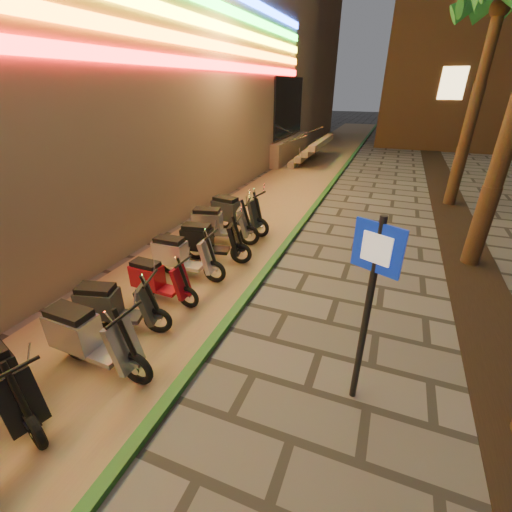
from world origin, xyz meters
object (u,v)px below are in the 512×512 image
at_px(pedestrian_sign, 370,291).
at_px(scooter_6, 113,306).
at_px(scooter_7, 157,280).
at_px(scooter_5, 88,338).
at_px(scooter_11, 234,213).
at_px(scooter_10, 218,224).
at_px(scooter_4, 2,379).
at_px(scooter_8, 181,256).
at_px(scooter_9, 208,241).

xyz_separation_m(pedestrian_sign, scooter_6, (-4.12, -0.06, -1.24)).
bearing_deg(pedestrian_sign, scooter_7, -170.35).
height_order(scooter_5, scooter_11, scooter_11).
height_order(scooter_10, scooter_11, scooter_11).
relative_size(scooter_5, scooter_6, 1.11).
bearing_deg(scooter_4, scooter_8, 105.15).
distance_m(scooter_5, scooter_6, 0.90).
height_order(scooter_5, scooter_10, scooter_10).
xyz_separation_m(scooter_10, scooter_11, (0.04, 0.97, 0.01)).
xyz_separation_m(scooter_6, scooter_8, (0.05, 2.07, 0.02)).
relative_size(pedestrian_sign, scooter_8, 1.57).
distance_m(scooter_7, scooter_11, 3.89).
height_order(scooter_7, scooter_8, scooter_8).
xyz_separation_m(pedestrian_sign, scooter_10, (-4.15, 3.95, -1.18)).
height_order(scooter_5, scooter_6, scooter_5).
relative_size(pedestrian_sign, scooter_7, 1.79).
distance_m(scooter_8, scooter_9, 0.93).
bearing_deg(scooter_4, scooter_11, 106.59).
bearing_deg(scooter_5, scooter_4, -110.83).
bearing_deg(scooter_7, scooter_10, 94.58).
distance_m(scooter_5, scooter_8, 2.92).
bearing_deg(scooter_11, scooter_5, -78.81).
bearing_deg(scooter_5, pedestrian_sign, 15.11).
bearing_deg(scooter_4, scooter_6, 103.95).
bearing_deg(pedestrian_sign, scooter_5, -142.75).
xyz_separation_m(scooter_8, scooter_10, (-0.08, 1.93, 0.04)).
height_order(scooter_9, scooter_11, scooter_11).
bearing_deg(scooter_8, scooter_7, -88.89).
bearing_deg(scooter_6, scooter_11, 74.77).
bearing_deg(pedestrian_sign, scooter_10, 160.43).
relative_size(scooter_9, scooter_10, 0.95).
height_order(scooter_6, scooter_9, scooter_9).
bearing_deg(scooter_10, scooter_5, -99.29).
bearing_deg(scooter_9, pedestrian_sign, -47.65).
relative_size(scooter_6, scooter_11, 0.88).
height_order(pedestrian_sign, scooter_5, pedestrian_sign).
bearing_deg(scooter_11, scooter_6, -81.81).
bearing_deg(scooter_11, pedestrian_sign, -41.79).
distance_m(pedestrian_sign, scooter_6, 4.30).
bearing_deg(scooter_6, scooter_4, -108.86).
relative_size(pedestrian_sign, scooter_11, 1.45).
xyz_separation_m(scooter_4, scooter_8, (0.17, 3.92, -0.01)).
relative_size(scooter_4, scooter_8, 1.01).
bearing_deg(scooter_6, scooter_10, 75.27).
xyz_separation_m(pedestrian_sign, scooter_9, (-3.89, 2.93, -1.21)).
xyz_separation_m(scooter_5, scooter_9, (-0.07, 3.82, -0.03)).
height_order(scooter_6, scooter_7, scooter_6).
distance_m(scooter_7, scooter_10, 2.93).
bearing_deg(scooter_10, scooter_8, -100.84).
relative_size(scooter_7, scooter_8, 0.88).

